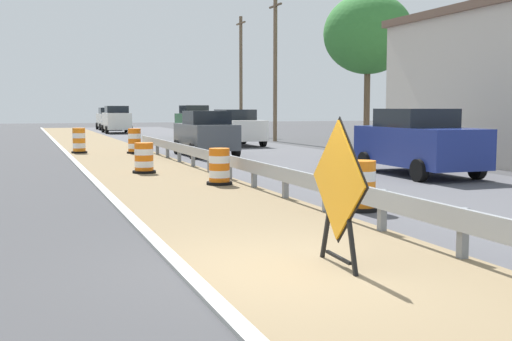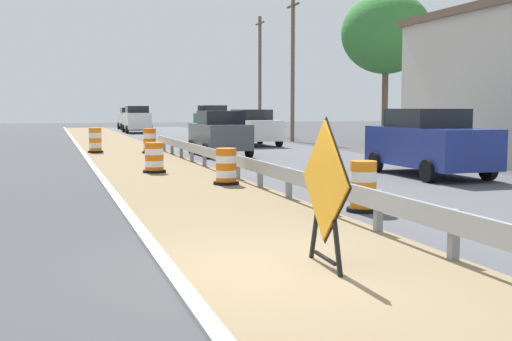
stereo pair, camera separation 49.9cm
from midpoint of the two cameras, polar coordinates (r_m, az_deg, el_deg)
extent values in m
plane|color=#3D3D3F|center=(8.26, 1.11, -8.78)|extent=(160.00, 160.00, 0.00)
cube|color=#7F6B4C|center=(8.54, 5.64, -8.30)|extent=(3.83, 120.00, 0.01)
cube|color=#ADADA8|center=(7.90, -7.83, -9.48)|extent=(0.20, 120.00, 0.11)
cube|color=#999EA3|center=(10.74, 9.58, -2.50)|extent=(0.08, 43.64, 0.32)
cube|color=slate|center=(9.10, 16.54, -5.41)|extent=(0.12, 0.12, 0.70)
cube|color=slate|center=(10.81, 9.93, -3.53)|extent=(0.12, 0.12, 0.70)
cube|color=slate|center=(12.62, 5.19, -2.15)|extent=(0.12, 0.12, 0.70)
cube|color=slate|center=(14.51, 1.67, -1.11)|extent=(0.12, 0.12, 0.70)
cube|color=slate|center=(16.45, -1.03, -0.30)|extent=(0.12, 0.12, 0.70)
cube|color=slate|center=(18.41, -3.16, 0.33)|extent=(0.12, 0.12, 0.70)
cube|color=slate|center=(20.40, -4.88, 0.84)|extent=(0.12, 0.12, 0.70)
cube|color=slate|center=(22.41, -6.29, 1.25)|extent=(0.12, 0.12, 0.70)
cube|color=slate|center=(24.42, -7.47, 1.60)|extent=(0.12, 0.12, 0.70)
cube|color=slate|center=(26.45, -8.47, 1.90)|extent=(0.12, 0.12, 0.70)
cube|color=slate|center=(28.48, -9.32, 2.15)|extent=(0.12, 0.12, 0.70)
cube|color=slate|center=(30.52, -10.07, 2.37)|extent=(0.12, 0.12, 0.70)
cube|color=black|center=(7.99, 6.68, -5.47)|extent=(0.07, 0.39, 1.06)
cube|color=black|center=(8.62, 4.78, -4.63)|extent=(0.07, 0.39, 1.06)
cube|color=black|center=(8.39, 5.66, -7.74)|extent=(0.08, 0.72, 0.04)
cube|color=orange|center=(8.21, 5.60, -0.89)|extent=(0.11, 1.55, 1.55)
cube|color=black|center=(8.21, 5.72, -0.88)|extent=(0.09, 1.64, 1.64)
cylinder|color=orange|center=(12.86, 8.38, -3.16)|extent=(0.52, 0.52, 0.20)
cylinder|color=white|center=(12.83, 8.39, -2.27)|extent=(0.52, 0.52, 0.20)
cylinder|color=orange|center=(12.81, 8.41, -1.37)|extent=(0.52, 0.52, 0.20)
cylinder|color=white|center=(12.78, 8.42, -0.47)|extent=(0.52, 0.52, 0.20)
cylinder|color=orange|center=(12.76, 8.43, 0.43)|extent=(0.52, 0.52, 0.20)
cylinder|color=black|center=(12.87, 8.38, -3.43)|extent=(0.65, 0.65, 0.08)
cylinder|color=orange|center=(17.09, -4.13, -0.94)|extent=(0.56, 0.56, 0.20)
cylinder|color=white|center=(17.07, -4.14, -0.29)|extent=(0.56, 0.56, 0.20)
cylinder|color=orange|center=(17.05, -4.14, 0.36)|extent=(0.56, 0.56, 0.20)
cylinder|color=white|center=(17.03, -4.15, 1.02)|extent=(0.56, 0.56, 0.20)
cylinder|color=orange|center=(17.02, -4.15, 1.67)|extent=(0.56, 0.56, 0.20)
cylinder|color=black|center=(17.09, -4.13, -1.14)|extent=(0.70, 0.70, 0.08)
cylinder|color=orange|center=(20.42, -10.67, 0.04)|extent=(0.59, 0.59, 0.19)
cylinder|color=white|center=(20.40, -10.68, 0.58)|extent=(0.59, 0.59, 0.19)
cylinder|color=orange|center=(20.38, -10.69, 1.12)|extent=(0.59, 0.59, 0.19)
cylinder|color=white|center=(20.37, -10.70, 1.65)|extent=(0.59, 0.59, 0.19)
cylinder|color=orange|center=(20.36, -10.71, 2.19)|extent=(0.59, 0.59, 0.19)
cylinder|color=black|center=(20.42, -10.67, -0.11)|extent=(0.73, 0.73, 0.08)
cylinder|color=orange|center=(29.20, -11.30, 1.73)|extent=(0.56, 0.56, 0.22)
cylinder|color=white|center=(29.19, -11.30, 2.17)|extent=(0.56, 0.56, 0.22)
cylinder|color=orange|center=(29.18, -11.31, 2.61)|extent=(0.56, 0.56, 0.22)
cylinder|color=white|center=(29.16, -11.32, 3.05)|extent=(0.56, 0.56, 0.22)
cylinder|color=orange|center=(29.16, -11.33, 3.49)|extent=(0.56, 0.56, 0.22)
cylinder|color=black|center=(29.21, -11.29, 1.59)|extent=(0.70, 0.70, 0.08)
cylinder|color=orange|center=(30.02, -16.00, 1.73)|extent=(0.56, 0.56, 0.23)
cylinder|color=white|center=(30.00, -16.01, 2.16)|extent=(0.56, 0.56, 0.23)
cylinder|color=orange|center=(29.99, -16.03, 2.59)|extent=(0.56, 0.56, 0.23)
cylinder|color=white|center=(29.98, -16.04, 3.03)|extent=(0.56, 0.56, 0.23)
cylinder|color=orange|center=(29.97, -16.05, 3.46)|extent=(0.56, 0.56, 0.23)
cylinder|color=black|center=(30.02, -16.00, 1.59)|extent=(0.70, 0.70, 0.08)
cube|color=silver|center=(60.60, -13.30, 4.42)|extent=(1.84, 4.49, 1.17)
cube|color=black|center=(60.41, -13.30, 5.24)|extent=(1.63, 2.07, 0.56)
cylinder|color=black|center=(61.99, -14.26, 3.88)|extent=(0.23, 0.64, 0.64)
cylinder|color=black|center=(62.18, -12.62, 3.93)|extent=(0.23, 0.64, 0.64)
cylinder|color=black|center=(59.05, -13.99, 3.81)|extent=(0.23, 0.64, 0.64)
cylinder|color=black|center=(59.25, -12.26, 3.85)|extent=(0.23, 0.64, 0.64)
cube|color=#195128|center=(43.33, -5.85, 4.21)|extent=(1.76, 4.33, 1.33)
cube|color=black|center=(43.48, -5.92, 5.46)|extent=(1.57, 2.00, 0.56)
cylinder|color=black|center=(42.22, -4.21, 3.29)|extent=(0.23, 0.64, 0.64)
cylinder|color=black|center=(41.76, -6.48, 3.24)|extent=(0.23, 0.64, 0.64)
cylinder|color=black|center=(44.95, -5.25, 3.42)|extent=(0.23, 0.64, 0.64)
cylinder|color=black|center=(44.52, -7.39, 3.38)|extent=(0.23, 0.64, 0.64)
cube|color=silver|center=(52.79, -12.65, 4.35)|extent=(1.94, 4.40, 1.30)
cube|color=black|center=(52.61, -12.65, 5.36)|extent=(1.71, 2.04, 0.56)
cylinder|color=black|center=(54.14, -13.80, 3.66)|extent=(0.23, 0.64, 0.64)
cylinder|color=black|center=(54.35, -11.83, 3.71)|extent=(0.23, 0.64, 0.64)
cylinder|color=black|center=(51.27, -13.48, 3.57)|extent=(0.23, 0.64, 0.64)
cylinder|color=black|center=(51.50, -11.41, 3.62)|extent=(0.23, 0.64, 0.64)
cube|color=silver|center=(34.58, -2.19, 3.66)|extent=(2.10, 4.43, 1.07)
cube|color=black|center=(34.72, -2.30, 5.02)|extent=(1.82, 2.07, 0.56)
cylinder|color=black|center=(33.62, 0.21, 2.70)|extent=(0.24, 0.65, 0.64)
cylinder|color=black|center=(32.92, -2.90, 2.63)|extent=(0.24, 0.65, 0.64)
cylinder|color=black|center=(36.29, -1.55, 2.91)|extent=(0.24, 0.65, 0.64)
cylinder|color=black|center=(35.64, -4.45, 2.85)|extent=(0.24, 0.65, 0.64)
cube|color=#4C5156|center=(27.21, -5.06, 3.07)|extent=(1.83, 4.09, 1.04)
cube|color=black|center=(27.03, -4.99, 4.75)|extent=(1.64, 1.88, 0.56)
cylinder|color=black|center=(28.33, -7.55, 2.09)|extent=(0.22, 0.64, 0.64)
cylinder|color=black|center=(28.78, -4.02, 2.19)|extent=(0.22, 0.64, 0.64)
cylinder|color=black|center=(25.71, -6.21, 1.75)|extent=(0.22, 0.64, 0.64)
cylinder|color=black|center=(26.21, -2.36, 1.85)|extent=(0.22, 0.64, 0.64)
cube|color=navy|center=(19.90, 13.65, 2.14)|extent=(2.01, 4.63, 1.14)
cube|color=black|center=(20.02, 13.42, 4.61)|extent=(1.78, 2.14, 0.56)
cylinder|color=black|center=(19.27, 18.50, 0.19)|extent=(0.23, 0.64, 0.64)
cylinder|color=black|center=(18.14, 13.64, 0.00)|extent=(0.23, 0.64, 0.64)
cylinder|color=black|center=(21.74, 13.58, 0.91)|extent=(0.23, 0.64, 0.64)
cylinder|color=black|center=(20.74, 9.07, 0.78)|extent=(0.23, 0.64, 0.64)
cylinder|color=brown|center=(38.92, 1.36, 8.98)|extent=(0.24, 0.24, 8.63)
cube|color=brown|center=(39.33, 1.37, 14.54)|extent=(0.12, 1.80, 0.10)
cylinder|color=brown|center=(47.71, -1.66, 8.43)|extent=(0.24, 0.24, 8.73)
cube|color=brown|center=(48.05, -1.68, 13.04)|extent=(0.12, 1.80, 0.10)
cylinder|color=brown|center=(38.24, 9.52, 5.70)|extent=(0.36, 0.36, 4.27)
ellipsoid|color=#337533|center=(38.48, 9.62, 11.98)|extent=(5.20, 5.20, 4.68)
camera|label=1|loc=(0.25, -91.14, -0.11)|focal=44.67mm
camera|label=2|loc=(0.25, 88.86, 0.11)|focal=44.67mm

